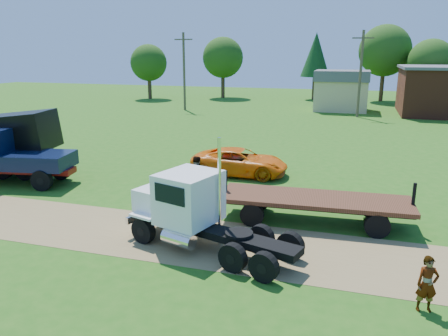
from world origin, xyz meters
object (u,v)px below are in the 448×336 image
(white_semi_tractor, at_px, (190,209))
(navy_truck, at_px, (4,156))
(spectator_a, at_px, (427,284))
(orange_pickup, at_px, (240,162))
(flatbed_trailer, at_px, (314,203))

(white_semi_tractor, height_order, navy_truck, white_semi_tractor)
(spectator_a, bearing_deg, orange_pickup, 111.81)
(white_semi_tractor, distance_m, spectator_a, 7.97)
(spectator_a, bearing_deg, white_semi_tractor, 150.55)
(white_semi_tractor, bearing_deg, orange_pickup, 111.13)
(white_semi_tractor, distance_m, flatbed_trailer, 5.38)
(white_semi_tractor, height_order, spectator_a, white_semi_tractor)
(navy_truck, bearing_deg, orange_pickup, 14.64)
(orange_pickup, distance_m, flatbed_trailer, 7.77)
(orange_pickup, relative_size, flatbed_trailer, 0.70)
(orange_pickup, height_order, spectator_a, spectator_a)
(spectator_a, bearing_deg, flatbed_trailer, 108.69)
(white_semi_tractor, relative_size, orange_pickup, 1.24)
(navy_truck, relative_size, flatbed_trailer, 0.88)
(orange_pickup, bearing_deg, flatbed_trailer, -143.71)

